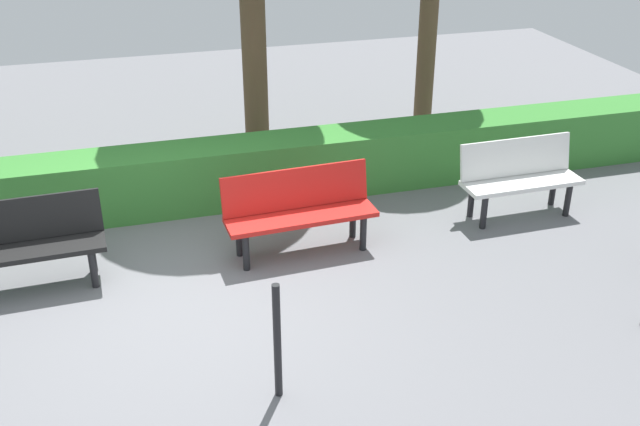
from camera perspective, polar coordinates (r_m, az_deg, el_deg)
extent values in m
plane|color=slate|center=(7.16, -10.46, -6.32)|extent=(17.64, 17.64, 0.00)
cube|color=white|center=(8.61, 15.17, 2.26)|extent=(1.36, 0.44, 0.05)
cube|color=white|center=(8.67, 14.72, 4.18)|extent=(1.35, 0.14, 0.42)
cylinder|color=black|center=(8.87, 18.40, 0.95)|extent=(0.07, 0.07, 0.39)
cylinder|color=black|center=(9.09, 17.37, 1.75)|extent=(0.07, 0.07, 0.39)
cylinder|color=black|center=(8.33, 12.41, 0.06)|extent=(0.07, 0.07, 0.39)
cylinder|color=black|center=(8.57, 11.48, 0.93)|extent=(0.07, 0.07, 0.39)
cube|color=red|center=(7.56, -1.44, -0.29)|extent=(1.56, 0.50, 0.05)
cube|color=red|center=(7.62, -1.89, 1.90)|extent=(1.55, 0.19, 0.42)
cylinder|color=black|center=(7.73, 3.32, -1.54)|extent=(0.07, 0.07, 0.39)
cylinder|color=black|center=(7.97, 2.52, -0.57)|extent=(0.07, 0.07, 0.39)
cylinder|color=black|center=(7.40, -5.67, -3.02)|extent=(0.07, 0.07, 0.39)
cylinder|color=black|center=(7.66, -6.20, -1.95)|extent=(0.07, 0.07, 0.39)
cube|color=black|center=(7.47, -21.48, -2.68)|extent=(1.44, 0.47, 0.05)
cube|color=black|center=(7.54, -21.74, -0.44)|extent=(1.43, 0.15, 0.42)
cylinder|color=black|center=(7.41, -16.92, -4.12)|extent=(0.07, 0.07, 0.39)
cylinder|color=black|center=(7.67, -17.03, -3.01)|extent=(0.07, 0.07, 0.39)
cube|color=#387F33|center=(8.80, -4.55, 3.32)|extent=(13.64, 0.62, 0.72)
cylinder|color=brown|center=(10.66, 8.26, 13.97)|extent=(0.26, 0.26, 3.06)
cylinder|color=brown|center=(9.71, -5.08, 12.70)|extent=(0.32, 0.32, 3.01)
cylinder|color=black|center=(5.65, -3.28, -9.78)|extent=(0.06, 0.06, 1.00)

